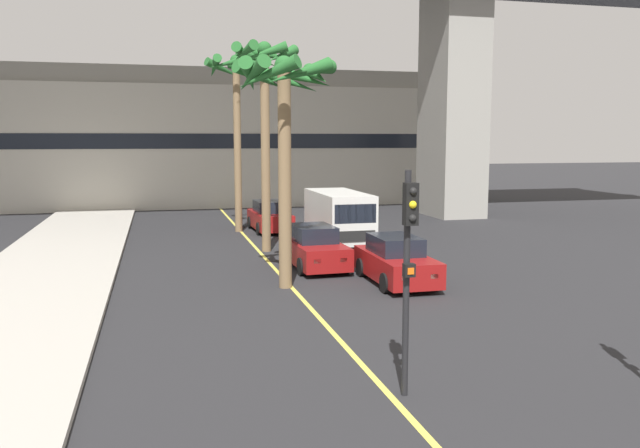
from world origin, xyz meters
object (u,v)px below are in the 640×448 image
at_px(car_queue_third, 314,248).
at_px(palm_tree_mid_median, 284,100).
at_px(car_queue_second, 396,262).
at_px(car_queue_front, 270,217).
at_px(delivery_van, 339,216).
at_px(palm_tree_near_median, 237,91).
at_px(traffic_light_median_near, 408,253).
at_px(palm_tree_far_median, 265,85).

height_order(car_queue_third, palm_tree_mid_median, palm_tree_mid_median).
bearing_deg(car_queue_second, car_queue_front, 98.72).
height_order(car_queue_front, delivery_van, delivery_van).
height_order(car_queue_front, car_queue_second, same).
bearing_deg(palm_tree_near_median, car_queue_third, -81.32).
relative_size(traffic_light_median_near, palm_tree_near_median, 0.47).
height_order(car_queue_second, palm_tree_far_median, palm_tree_far_median).
bearing_deg(palm_tree_mid_median, delivery_van, 63.29).
height_order(car_queue_second, car_queue_third, same).
bearing_deg(car_queue_third, car_queue_front, 89.88).
height_order(car_queue_second, delivery_van, delivery_van).
bearing_deg(palm_tree_far_median, delivery_van, 18.18).
height_order(car_queue_front, traffic_light_median_near, traffic_light_median_near).
relative_size(delivery_van, palm_tree_near_median, 0.59).
xyz_separation_m(car_queue_front, palm_tree_far_median, (-1.16, -5.98, 6.20)).
relative_size(car_queue_second, traffic_light_median_near, 0.98).
bearing_deg(palm_tree_mid_median, palm_tree_far_median, 85.61).
xyz_separation_m(car_queue_front, car_queue_third, (-0.02, -9.88, 0.00)).
relative_size(delivery_van, palm_tree_mid_median, 0.72).
height_order(car_queue_front, palm_tree_mid_median, palm_tree_mid_median).
height_order(traffic_light_median_near, palm_tree_far_median, palm_tree_far_median).
bearing_deg(palm_tree_mid_median, traffic_light_median_near, -87.07).
xyz_separation_m(car_queue_third, traffic_light_median_near, (-1.19, -12.26, 1.99)).
bearing_deg(palm_tree_mid_median, car_queue_second, -3.78).
relative_size(palm_tree_near_median, palm_tree_mid_median, 1.22).
relative_size(car_queue_third, delivery_van, 0.79).
relative_size(car_queue_front, palm_tree_far_median, 0.48).
distance_m(car_queue_third, traffic_light_median_near, 12.48).
bearing_deg(palm_tree_far_median, palm_tree_near_median, 93.66).
bearing_deg(car_queue_second, palm_tree_far_median, 114.06).
bearing_deg(delivery_van, palm_tree_mid_median, -116.71).
distance_m(car_queue_front, delivery_van, 5.39).
bearing_deg(palm_tree_far_median, car_queue_third, -73.66).
bearing_deg(palm_tree_mid_median, palm_tree_near_median, 89.43).
distance_m(car_queue_front, palm_tree_mid_median, 13.95).
xyz_separation_m(traffic_light_median_near, palm_tree_far_median, (0.05, 16.16, 4.21)).
height_order(car_queue_third, delivery_van, delivery_van).
xyz_separation_m(car_queue_second, traffic_light_median_near, (-3.22, -9.07, 1.99)).
bearing_deg(car_queue_front, palm_tree_mid_median, -97.50).
distance_m(delivery_van, traffic_light_median_near, 17.72).
distance_m(car_queue_front, car_queue_second, 13.22).
bearing_deg(delivery_van, palm_tree_far_median, -161.82).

